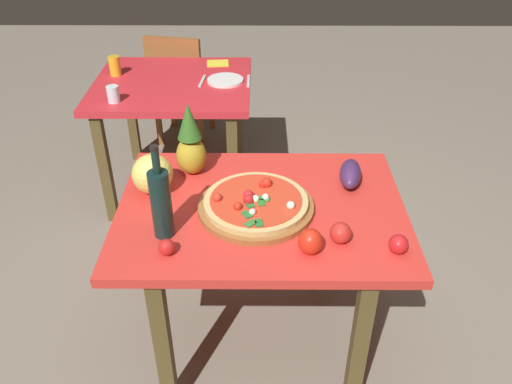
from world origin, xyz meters
TOP-DOWN VIEW (x-y plane):
  - ground_plane at (0.00, 0.00)m, footprint 10.00×10.00m
  - display_table at (0.00, 0.00)m, footprint 1.15×0.85m
  - background_table at (-0.54, 1.29)m, footprint 0.95×0.85m
  - dining_chair at (-0.60, 1.94)m, footprint 0.47×0.47m
  - pizza_board at (-0.02, -0.02)m, footprint 0.46×0.46m
  - pizza at (-0.02, -0.02)m, footprint 0.41×0.41m
  - wine_bottle at (-0.36, -0.18)m, footprint 0.08×0.08m
  - pineapple_left at (-0.30, 0.26)m, footprint 0.13×0.13m
  - melon at (-0.45, 0.11)m, footprint 0.17×0.17m
  - bell_pepper at (0.17, -0.27)m, footprint 0.09×0.09m
  - eggplant at (0.38, 0.17)m, footprint 0.12×0.21m
  - tomato_near_board at (0.48, -0.27)m, footprint 0.07×0.07m
  - tomato_at_corner at (-0.33, -0.29)m, footprint 0.06×0.06m
  - tomato_by_bottle at (0.29, -0.22)m, footprint 0.08×0.08m
  - drinking_glass_juice at (-0.90, 1.40)m, footprint 0.07×0.07m
  - drinking_glass_water at (-0.82, 1.00)m, footprint 0.07×0.07m
  - dinner_plate at (-0.22, 1.29)m, footprint 0.22×0.22m
  - fork_utensil at (-0.36, 1.29)m, footprint 0.03×0.18m
  - knife_utensil at (-0.08, 1.29)m, footprint 0.02×0.18m
  - napkin_folded at (-0.28, 1.60)m, footprint 0.15×0.13m

SIDE VIEW (x-z plane):
  - ground_plane at x=0.00m, z-range 0.00..0.00m
  - dining_chair at x=-0.60m, z-range 0.06..0.91m
  - background_table at x=-0.54m, z-range 0.27..1.02m
  - display_table at x=0.00m, z-range 0.28..1.04m
  - napkin_folded at x=-0.28m, z-range 0.76..0.76m
  - fork_utensil at x=-0.36m, z-range 0.76..0.76m
  - knife_utensil at x=-0.08m, z-range 0.76..0.76m
  - dinner_plate at x=-0.22m, z-range 0.76..0.77m
  - pizza_board at x=-0.02m, z-range 0.76..0.78m
  - tomato_at_corner at x=-0.33m, z-range 0.76..0.82m
  - tomato_near_board at x=0.48m, z-range 0.76..0.83m
  - tomato_by_bottle at x=0.29m, z-range 0.76..0.84m
  - pizza at x=-0.02m, z-range 0.77..0.83m
  - bell_pepper at x=0.17m, z-range 0.75..0.85m
  - eggplant at x=0.38m, z-range 0.76..0.85m
  - drinking_glass_water at x=-0.82m, z-range 0.76..0.85m
  - drinking_glass_juice at x=-0.90m, z-range 0.76..0.87m
  - melon at x=-0.45m, z-range 0.76..0.92m
  - wine_bottle at x=-0.36m, z-range 0.71..1.09m
  - pineapple_left at x=-0.30m, z-range 0.74..1.07m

